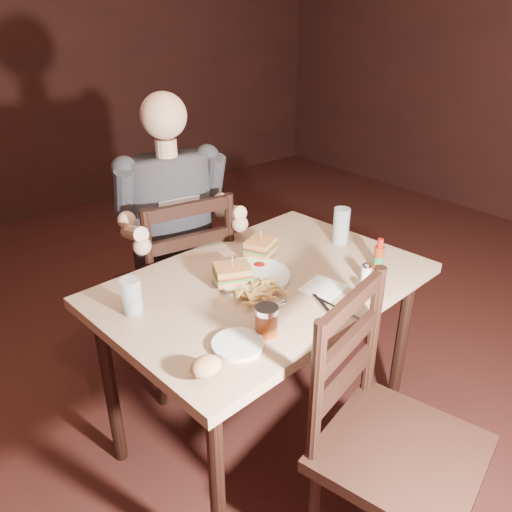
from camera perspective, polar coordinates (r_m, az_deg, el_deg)
room_shell at (r=1.65m, az=14.92°, el=16.01°), size 7.00×7.00×7.00m
main_table at (r=1.90m, az=0.97°, el=-4.91°), size 1.25×0.89×0.77m
chair_far at (r=2.40m, az=-9.05°, el=-3.41°), size 0.52×0.56×0.98m
chair_near at (r=1.66m, az=16.26°, el=-20.72°), size 0.55×0.58×0.97m
diner at (r=2.17m, az=-9.44°, el=6.48°), size 0.56×0.47×0.87m
dinner_plate at (r=1.85m, az=-0.50°, el=-2.45°), size 0.30×0.30×0.02m
sandwich_left at (r=1.79m, az=-2.73°, el=-1.35°), size 0.16×0.15×0.11m
sandwich_right at (r=2.00m, az=0.53°, el=1.64°), size 0.15×0.14×0.10m
fries_pile at (r=1.73m, az=0.54°, el=-3.87°), size 0.24×0.18×0.04m
ketchup_dollop at (r=1.92m, az=0.38°, el=-0.97°), size 0.05×0.05×0.01m
glass_left at (r=1.68m, az=-14.03°, el=-4.48°), size 0.07×0.07×0.12m
glass_right at (r=2.14m, az=9.70°, el=3.40°), size 0.07×0.07×0.16m
hot_sauce at (r=1.96m, az=13.88°, el=0.21°), size 0.04×0.04×0.13m
salt_shaker at (r=1.88m, az=12.46°, el=-1.86°), size 0.04×0.04×0.07m
pepper_shaker at (r=1.78m, az=12.70°, el=-3.72°), size 0.03×0.03×0.06m
syrup_dispenser at (r=1.54m, az=1.20°, el=-7.42°), size 0.08×0.08×0.10m
napkin at (r=1.82m, az=7.69°, el=-3.62°), size 0.17×0.16×0.00m
knife at (r=1.70m, az=9.39°, el=-5.97°), size 0.02×0.19×0.00m
fork at (r=1.70m, az=7.91°, el=-5.86°), size 0.08×0.17×0.01m
side_plate at (r=1.51m, az=-2.09°, el=-10.19°), size 0.16×0.16×0.01m
bread_roll at (r=1.39m, az=-5.76°, el=-12.45°), size 0.10×0.08×0.05m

